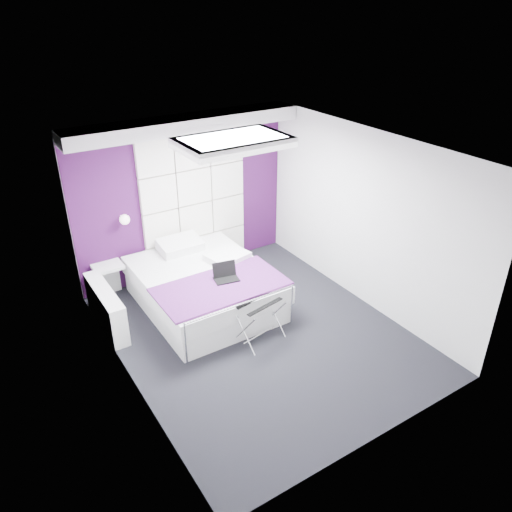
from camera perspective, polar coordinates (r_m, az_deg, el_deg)
The scene contains 15 objects.
floor at distance 6.98m, azimuth 0.33°, elevation -8.85°, with size 4.40×4.40×0.00m, color black.
ceiling at distance 5.81m, azimuth 0.40°, elevation 12.13°, with size 4.40×4.40×0.00m, color white.
wall_back at distance 8.06m, azimuth -8.23°, elevation 6.73°, with size 3.60×3.60×0.00m, color silver.
wall_left at distance 5.64m, azimuth -15.20°, elevation -3.90°, with size 4.40×4.40×0.00m, color silver.
wall_right at distance 7.33m, azimuth 12.29°, elevation 4.14°, with size 4.40×4.40×0.00m, color silver.
accent_wall at distance 8.05m, azimuth -8.20°, elevation 6.71°, with size 3.58×0.02×2.58m, color #390E3D.
soffit at distance 7.49m, azimuth -8.03°, elevation 14.73°, with size 3.58×0.50×0.20m, color white.
headboard at distance 8.12m, azimuth -7.03°, elevation 5.97°, with size 1.80×0.08×2.30m, color silver, non-canonical shape.
skylight at distance 6.31m, azimuth -2.64°, elevation 12.94°, with size 1.36×0.86×0.12m, color white, non-canonical shape.
wall_lamp at distance 7.63m, azimuth -14.88°, elevation 4.15°, with size 0.15×0.15×0.15m, color white.
radiator at distance 7.26m, azimuth -16.76°, elevation -5.71°, with size 0.22×1.20×0.60m, color white.
bed at distance 7.45m, azimuth -6.02°, elevation -3.42°, with size 1.79×2.17×0.76m.
nightstand at distance 7.81m, azimuth -16.60°, elevation -1.18°, with size 0.43×0.34×0.05m, color white.
luggage_rack at distance 6.72m, azimuth 0.36°, elevation -7.44°, with size 0.59×0.44×0.58m.
laptop at distance 7.01m, azimuth -3.60°, elevation -2.17°, with size 0.33×0.24×0.24m.
Camera 1 is at (-3.04, -4.68, 4.20)m, focal length 35.00 mm.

